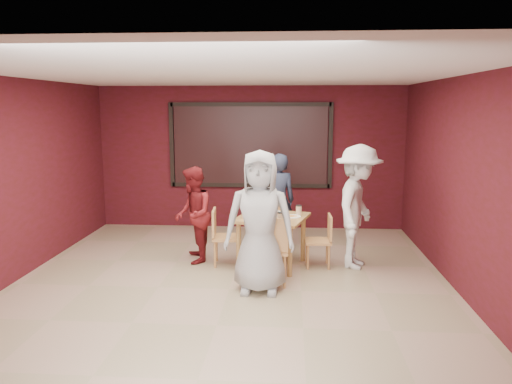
# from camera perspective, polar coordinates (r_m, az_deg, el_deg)

# --- Properties ---
(floor) EXTENTS (7.00, 7.00, 0.00)m
(floor) POSITION_cam_1_polar(r_m,az_deg,el_deg) (6.77, -3.10, -11.03)
(floor) COLOR tan
(floor) RESTS_ON ground
(window_blinds) EXTENTS (3.00, 0.02, 1.50)m
(window_blinds) POSITION_cam_1_polar(r_m,az_deg,el_deg) (9.79, -0.67, 5.36)
(window_blinds) COLOR black
(dining_table) EXTENTS (1.19, 1.19, 0.92)m
(dining_table) POSITION_cam_1_polar(r_m,az_deg,el_deg) (7.53, 1.84, -3.52)
(dining_table) COLOR #B08048
(dining_table) RESTS_ON floor
(chair_front) EXTENTS (0.47, 0.47, 0.96)m
(chair_front) POSITION_cam_1_polar(r_m,az_deg,el_deg) (6.74, 1.71, -6.27)
(chair_front) COLOR #C7804D
(chair_front) RESTS_ON floor
(chair_back) EXTENTS (0.58, 0.58, 0.93)m
(chair_back) POSITION_cam_1_polar(r_m,az_deg,el_deg) (8.36, 1.59, -3.21)
(chair_back) COLOR #C7804D
(chair_back) RESTS_ON floor
(chair_left) EXTENTS (0.45, 0.45, 0.87)m
(chair_left) POSITION_cam_1_polar(r_m,az_deg,el_deg) (7.64, -3.93, -4.76)
(chair_left) COLOR #C7804D
(chair_left) RESTS_ON floor
(chair_right) EXTENTS (0.40, 0.40, 0.80)m
(chair_right) POSITION_cam_1_polar(r_m,az_deg,el_deg) (7.61, 7.61, -5.19)
(chair_right) COLOR #C7804D
(chair_right) RESTS_ON floor
(diner_front) EXTENTS (0.93, 0.62, 1.86)m
(diner_front) POSITION_cam_1_polar(r_m,az_deg,el_deg) (6.43, 0.41, -3.46)
(diner_front) COLOR #A4A4A4
(diner_front) RESTS_ON floor
(diner_back) EXTENTS (0.67, 0.52, 1.62)m
(diner_back) POSITION_cam_1_polar(r_m,az_deg,el_deg) (8.53, 2.54, -1.00)
(diner_back) COLOR #2B334D
(diner_back) RESTS_ON floor
(diner_left) EXTENTS (0.70, 0.83, 1.49)m
(diner_left) POSITION_cam_1_polar(r_m,az_deg,el_deg) (7.78, -7.20, -2.60)
(diner_left) COLOR maroon
(diner_left) RESTS_ON floor
(diner_right) EXTENTS (1.03, 1.36, 1.85)m
(diner_right) POSITION_cam_1_polar(r_m,az_deg,el_deg) (7.58, 11.58, -1.67)
(diner_right) COLOR silver
(diner_right) RESTS_ON floor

